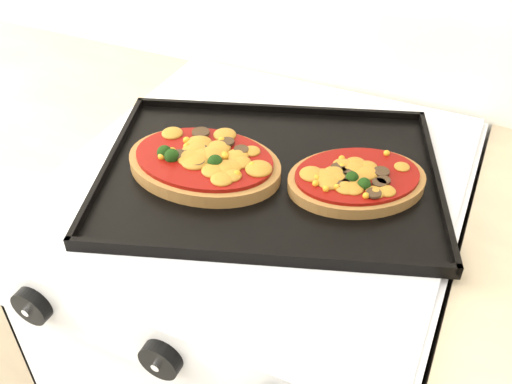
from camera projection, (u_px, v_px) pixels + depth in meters
The scene contains 7 objects.
stove at pixel (262, 348), 1.17m from camera, with size 0.60×0.60×0.91m, color silver.
control_panel at pixel (160, 343), 0.69m from camera, with size 0.60×0.02×0.09m, color silver.
knob_left at pixel (32, 306), 0.74m from camera, with size 0.05×0.05×0.02m, color black.
knob_center at pixel (161, 360), 0.68m from camera, with size 0.05×0.05×0.02m, color black.
baking_tray at pixel (270, 172), 0.86m from camera, with size 0.50×0.37×0.02m, color black.
pizza_left at pixel (204, 161), 0.85m from camera, with size 0.24×0.17×0.03m, color olive, non-canonical shape.
pizza_right at pixel (357, 178), 0.82m from camera, with size 0.20×0.15×0.03m, color olive, non-canonical shape.
Camera 1 is at (0.28, 1.05, 1.43)m, focal length 40.00 mm.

